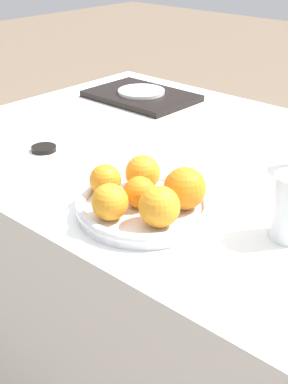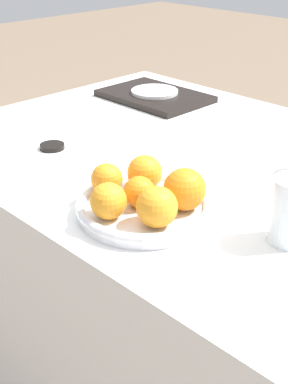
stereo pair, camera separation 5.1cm
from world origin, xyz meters
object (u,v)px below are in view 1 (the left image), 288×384
orange_4 (110,202)px  serving_tray (141,96)px  orange_3 (143,173)px  side_plate (141,91)px  orange_1 (185,188)px  soy_dish (44,149)px  orange_2 (105,180)px  orange_0 (139,192)px  orange_5 (159,207)px  fruit_platter (144,208)px

orange_4 → serving_tray: bearing=128.4°
orange_3 → side_plate: bearing=132.8°
orange_1 → soy_dish: (-0.46, 0.03, -0.06)m
orange_1 → orange_2: 0.16m
orange_0 → orange_3: 0.08m
orange_2 → orange_0: bearing=6.4°
orange_3 → orange_5: bearing=-36.3°
orange_2 → side_plate: (-0.42, 0.57, -0.03)m
fruit_platter → orange_0: orange_0 is taller
fruit_platter → orange_4: 0.09m
orange_5 → soy_dish: (-0.47, 0.11, -0.05)m
soy_dish → orange_1: bearing=-3.3°
fruit_platter → side_plate: fruit_platter is taller
fruit_platter → soy_dish: bearing=169.8°
orange_2 → orange_4: orange_4 is taller
orange_1 → orange_0: bearing=-140.5°
orange_0 → soy_dish: bearing=168.5°
orange_4 → orange_0: bearing=83.4°
orange_0 → orange_4: size_ratio=0.89×
orange_5 → soy_dish: bearing=167.0°
soy_dish → side_plate: bearing=103.0°
side_plate → soy_dish: bearing=-77.0°
orange_4 → orange_2: bearing=140.8°
soy_dish → orange_4: bearing=-21.3°
orange_4 → serving_tray: (-0.50, 0.63, -0.05)m
fruit_platter → serving_tray: fruit_platter is taller
orange_0 → orange_3: bearing=127.7°
orange_0 → soy_dish: orange_0 is taller
orange_2 → side_plate: 0.71m
orange_3 → soy_dish: orange_3 is taller
orange_1 → soy_dish: bearing=176.7°
orange_1 → orange_3: size_ratio=1.13×
orange_0 → orange_2: bearing=-173.6°
orange_2 → side_plate: orange_2 is taller
orange_0 → side_plate: size_ratio=0.41×
orange_4 → orange_5: orange_5 is taller
orange_5 → serving_tray: (-0.58, 0.59, -0.05)m
fruit_platter → side_plate: bearing=132.9°
orange_2 → orange_5: orange_5 is taller
orange_2 → side_plate: bearing=126.7°
orange_2 → orange_5: 0.16m
serving_tray → orange_2: bearing=-53.3°
orange_3 → fruit_platter: bearing=-45.7°
orange_2 → fruit_platter: bearing=11.7°
fruit_platter → serving_tray: 0.75m
orange_2 → orange_3: size_ratio=0.89×
orange_2 → orange_1: bearing=23.1°
orange_4 → soy_dish: 0.42m
orange_0 → orange_2: size_ratio=0.95×
serving_tray → side_plate: side_plate is taller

